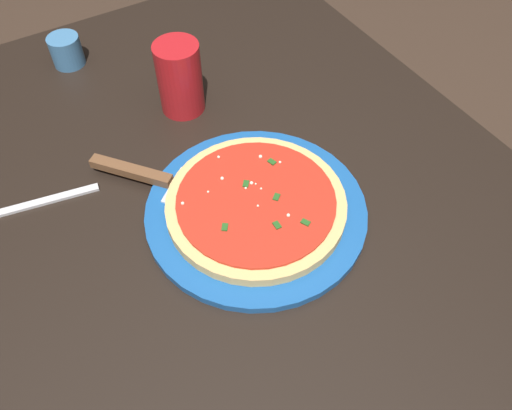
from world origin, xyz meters
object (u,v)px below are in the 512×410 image
at_px(pizza, 256,204).
at_px(cup_small_sauce, 66,51).
at_px(fork, 26,206).
at_px(cup_tall_drink, 180,78).
at_px(serving_plate, 256,211).
at_px(pizza_server, 156,178).

bearing_deg(pizza, cup_small_sauce, 13.56).
bearing_deg(fork, cup_tall_drink, -74.71).
bearing_deg(cup_small_sauce, serving_plate, -166.44).
height_order(serving_plate, pizza_server, pizza_server).
xyz_separation_m(cup_tall_drink, fork, (-0.08, 0.29, -0.06)).
bearing_deg(pizza, fork, 57.16).
distance_m(cup_tall_drink, fork, 0.31).
bearing_deg(serving_plate, fork, 57.16).
height_order(serving_plate, pizza, pizza).
height_order(pizza, pizza_server, pizza).
bearing_deg(pizza, cup_tall_drink, -2.60).
xyz_separation_m(pizza, fork, (0.18, 0.28, -0.02)).
xyz_separation_m(serving_plate, fork, (0.18, 0.28, -0.00)).
xyz_separation_m(pizza, cup_small_sauce, (0.48, 0.12, 0.01)).
height_order(pizza, cup_tall_drink, cup_tall_drink).
bearing_deg(serving_plate, cup_tall_drink, -2.60).
bearing_deg(cup_tall_drink, pizza, 177.40).
distance_m(serving_plate, fork, 0.33).
bearing_deg(pizza_server, cup_tall_drink, -38.54).
relative_size(pizza, cup_small_sauce, 4.48).
distance_m(serving_plate, pizza_server, 0.16).
bearing_deg(cup_small_sauce, pizza, -166.44).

